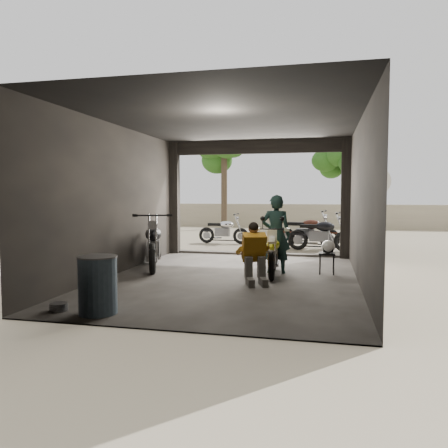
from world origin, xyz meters
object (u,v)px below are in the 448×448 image
at_px(mechanic, 255,255).
at_px(oil_drum, 98,286).
at_px(main_bike, 273,251).
at_px(outside_bike_b, 307,229).
at_px(sign_post, 376,194).
at_px(outside_bike_c, 321,232).
at_px(outside_bike_a, 224,229).
at_px(stool, 327,256).
at_px(rider, 276,234).
at_px(left_bike, 154,241).
at_px(helmet, 328,247).

height_order(mechanic, oil_drum, mechanic).
xyz_separation_m(main_bike, mechanic, (-0.22, -1.02, 0.04)).
relative_size(outside_bike_b, sign_post, 0.71).
xyz_separation_m(outside_bike_c, mechanic, (-1.18, -5.31, -0.02)).
bearing_deg(outside_bike_a, stool, -144.53).
height_order(outside_bike_c, rider, rider).
bearing_deg(outside_bike_b, rider, -177.34).
bearing_deg(outside_bike_b, main_bike, -177.53).
xyz_separation_m(left_bike, helmet, (3.93, 0.10, -0.04)).
distance_m(outside_bike_b, oil_drum, 8.93).
relative_size(outside_bike_a, mechanic, 1.35).
distance_m(oil_drum, sign_post, 9.35).
distance_m(outside_bike_c, helmet, 3.97).
bearing_deg(outside_bike_b, outside_bike_a, 87.25).
bearing_deg(left_bike, outside_bike_b, 34.76).
bearing_deg(helmet, outside_bike_b, 82.75).
bearing_deg(rider, left_bike, 0.49).
height_order(main_bike, outside_bike_b, outside_bike_b).
distance_m(outside_bike_b, helmet, 4.67).
height_order(left_bike, stool, left_bike).
distance_m(outside_bike_c, mechanic, 5.44).
height_order(left_bike, outside_bike_c, left_bike).
distance_m(stool, helmet, 0.22).
bearing_deg(mechanic, helmet, 25.57).
height_order(outside_bike_a, outside_bike_c, outside_bike_c).
relative_size(mechanic, stool, 2.43).
xyz_separation_m(left_bike, outside_bike_b, (3.32, 4.73, -0.04)).
bearing_deg(stool, rider, -172.63).
height_order(left_bike, oil_drum, left_bike).
bearing_deg(outside_bike_c, sign_post, -76.26).
relative_size(rider, mechanic, 1.49).
bearing_deg(helmet, rider, 170.74).
relative_size(helmet, oil_drum, 0.36).
relative_size(outside_bike_b, rider, 1.04).
xyz_separation_m(left_bike, outside_bike_c, (3.75, 4.06, -0.05)).
relative_size(outside_bike_a, rider, 0.91).
bearing_deg(outside_bike_a, sign_post, -101.04).
distance_m(left_bike, outside_bike_b, 5.78).
bearing_deg(outside_bike_c, left_bike, 145.74).
bearing_deg(helmet, outside_bike_a, 109.07).
distance_m(outside_bike_a, oil_drum, 9.12).
distance_m(mechanic, oil_drum, 3.17).
bearing_deg(outside_bike_c, helmet, -168.94).
bearing_deg(oil_drum, sign_post, 59.98).
distance_m(main_bike, oil_drum, 4.15).
height_order(stool, sign_post, sign_post).
relative_size(outside_bike_c, mechanic, 1.53).
height_order(outside_bike_a, helmet, outside_bike_a).
bearing_deg(sign_post, rider, -142.41).
xyz_separation_m(mechanic, sign_post, (2.76, 5.46, 1.14)).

